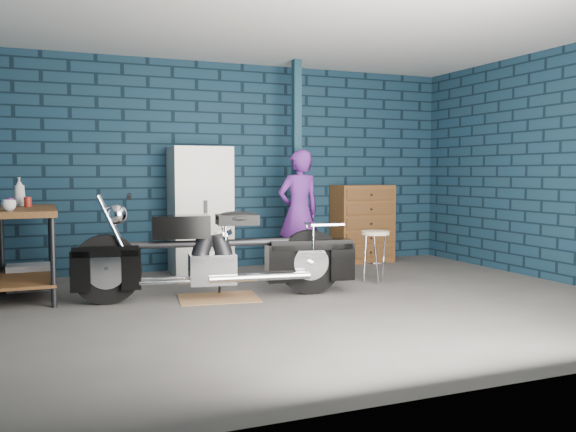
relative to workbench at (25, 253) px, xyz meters
name	(u,v)px	position (x,y,z in m)	size (l,w,h in m)	color
ground	(323,303)	(2.68, -1.39, -0.46)	(6.00, 6.00, 0.00)	#4F4C4A
room_walls	(300,111)	(2.68, -0.84, 1.45)	(6.02, 5.01, 2.71)	#112738
support_post	(297,166)	(3.23, 0.56, 0.90)	(0.10, 0.10, 2.70)	#122D39
workbench	(25,253)	(0.00, 0.00, 0.00)	(0.60, 1.40, 0.91)	brown
drip_mat	(219,298)	(1.79, -0.81, -0.45)	(0.79, 0.59, 0.01)	brown
motorcycle	(218,246)	(1.79, -0.81, 0.07)	(2.40, 0.65, 1.06)	black
person	(299,212)	(3.15, 0.29, 0.32)	(0.56, 0.37, 1.54)	#58207A
storage_bin	(29,277)	(0.02, 0.40, -0.32)	(0.44, 0.32, 0.28)	gray
locker	(200,210)	(2.03, 0.84, 0.34)	(0.74, 0.53, 1.59)	silver
tool_chest	(363,224)	(4.37, 0.84, 0.09)	(0.82, 0.45, 1.09)	brown
shop_stool	(375,257)	(3.71, -0.62, -0.16)	(0.33, 0.33, 0.59)	beige
cup_a	(9,205)	(-0.12, -0.46, 0.51)	(0.13, 0.13, 0.10)	beige
mug_purple	(10,203)	(-0.12, -0.05, 0.51)	(0.08, 0.08, 0.10)	#5C1965
mug_red	(28,202)	(0.03, 0.17, 0.51)	(0.07, 0.07, 0.10)	#A12115
bottle	(19,192)	(-0.05, 0.36, 0.61)	(0.12, 0.12, 0.31)	gray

